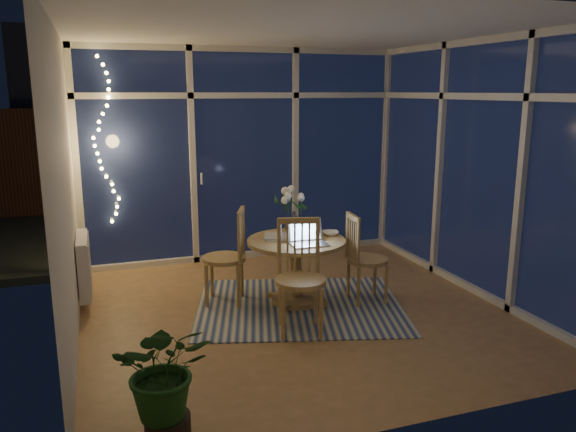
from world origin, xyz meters
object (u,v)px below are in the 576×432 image
object	(u,v)px
potted_plant	(166,383)
chair_right	(368,258)
laptop	(309,232)
flower_vase	(294,222)
chair_front	(300,278)
dining_table	(296,271)
chair_left	(224,256)

from	to	relation	value
potted_plant	chair_right	bearing A→B (deg)	37.53
laptop	flower_vase	size ratio (longest dim) A/B	1.61
chair_front	potted_plant	world-z (taller)	chair_front
laptop	flower_vase	world-z (taller)	laptop
dining_table	chair_right	bearing A→B (deg)	-15.25
dining_table	laptop	world-z (taller)	laptop
potted_plant	laptop	bearing A→B (deg)	46.72
flower_vase	potted_plant	world-z (taller)	flower_vase
dining_table	flower_vase	distance (m)	0.53
dining_table	chair_right	xyz separation A→B (m)	(0.69, -0.19, 0.13)
dining_table	flower_vase	bearing A→B (deg)	75.21
chair_front	flower_vase	distance (m)	1.05
dining_table	chair_front	distance (m)	0.74
dining_table	chair_front	size ratio (longest dim) A/B	0.95
flower_vase	dining_table	bearing A→B (deg)	-104.79
chair_front	flower_vase	bearing A→B (deg)	88.02
chair_left	laptop	size ratio (longest dim) A/B	2.89
dining_table	potted_plant	size ratio (longest dim) A/B	1.27
potted_plant	dining_table	bearing A→B (deg)	51.21
dining_table	flower_vase	size ratio (longest dim) A/B	4.61
dining_table	chair_front	bearing A→B (deg)	-107.03
dining_table	chair_left	bearing A→B (deg)	160.55
chair_right	chair_front	bearing A→B (deg)	124.02
chair_right	flower_vase	world-z (taller)	chair_right
chair_left	flower_vase	xyz separation A→B (m)	(0.75, 0.06, 0.28)
dining_table	potted_plant	bearing A→B (deg)	-128.79
chair_front	potted_plant	size ratio (longest dim) A/B	1.34
laptop	chair_right	bearing A→B (deg)	5.25
laptop	flower_vase	bearing A→B (deg)	87.82
chair_front	chair_left	bearing A→B (deg)	131.18
chair_left	chair_front	size ratio (longest dim) A/B	0.96
dining_table	chair_right	distance (m)	0.73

